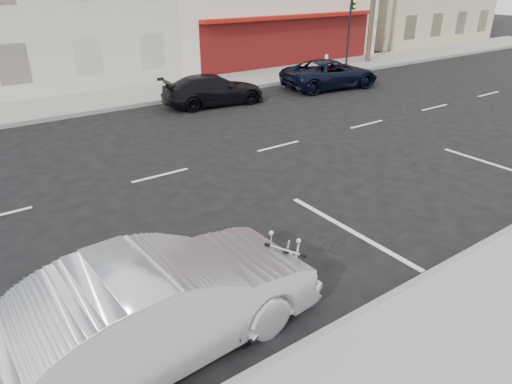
# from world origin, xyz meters

# --- Properties ---
(ground) EXTENTS (120.00, 120.00, 0.00)m
(ground) POSITION_xyz_m (0.00, 0.00, 0.00)
(ground) COLOR black
(ground) RESTS_ON ground
(traffic_light) EXTENTS (0.26, 0.30, 3.80)m
(traffic_light) POSITION_xyz_m (13.50, 8.33, 2.56)
(traffic_light) COLOR black
(traffic_light) RESTS_ON sidewalk_far
(fire_hydrant) EXTENTS (0.20, 0.20, 0.72)m
(fire_hydrant) POSITION_xyz_m (12.00, 8.50, 0.53)
(fire_hydrant) COLOR beige
(fire_hydrant) RESTS_ON sidewalk_far
(motorcycle) EXTENTS (1.84, 0.98, 0.99)m
(motorcycle) POSITION_xyz_m (-2.34, -5.86, 0.45)
(motorcycle) COLOR black
(motorcycle) RESTS_ON ground
(sedan_silver) EXTENTS (4.76, 1.88, 1.54)m
(sedan_silver) POSITION_xyz_m (-4.62, -5.83, 0.77)
(sedan_silver) COLOR #B3B4BB
(sedan_silver) RESTS_ON ground
(suv_far) EXTENTS (4.96, 2.78, 1.31)m
(suv_far) POSITION_xyz_m (9.04, 5.08, 0.66)
(suv_far) COLOR black
(suv_far) RESTS_ON ground
(car_far) EXTENTS (4.40, 2.24, 1.23)m
(car_far) POSITION_xyz_m (2.95, 5.57, 0.61)
(car_far) COLOR black
(car_far) RESTS_ON ground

